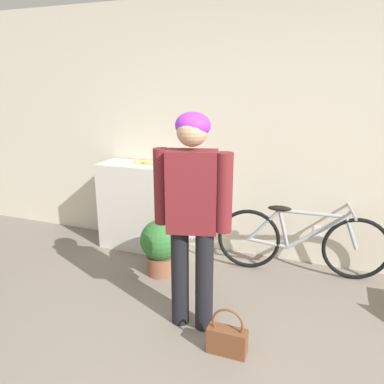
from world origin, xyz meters
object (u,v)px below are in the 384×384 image
(banana, at_px, (149,162))
(bicycle, at_px, (301,241))
(handbag, at_px, (227,339))
(person, at_px, (192,206))
(potted_plant, at_px, (161,245))

(banana, bearing_deg, bicycle, -2.49)
(banana, bearing_deg, handbag, -47.86)
(person, xyz_separation_m, handbag, (0.34, -0.22, -0.84))
(person, xyz_separation_m, potted_plant, (-0.56, 0.65, -0.66))
(bicycle, xyz_separation_m, handbag, (-0.35, -1.34, -0.22))
(bicycle, height_order, banana, banana)
(banana, relative_size, potted_plant, 0.66)
(potted_plant, bearing_deg, banana, 124.88)
(person, relative_size, potted_plant, 2.96)
(banana, height_order, handbag, banana)
(person, bearing_deg, handbag, -47.30)
(potted_plant, bearing_deg, person, -49.10)
(person, distance_m, banana, 1.52)
(bicycle, bearing_deg, banana, 170.63)
(bicycle, relative_size, handbag, 4.64)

